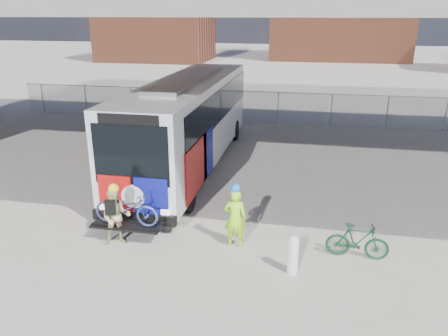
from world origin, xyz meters
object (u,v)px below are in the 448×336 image
(cyclist_hivis, at_px, (235,216))
(bike_parked, at_px, (357,241))
(bollard, at_px, (293,253))
(cyclist_tan, at_px, (116,216))
(bus, at_px, (189,116))

(cyclist_hivis, bearing_deg, bike_parked, 174.93)
(bollard, distance_m, cyclist_tan, 4.88)
(bollard, xyz_separation_m, cyclist_hivis, (-1.63, 1.05, 0.34))
(cyclist_tan, bearing_deg, bus, 67.40)
(bus, height_order, bollard, bus)
(cyclist_hivis, xyz_separation_m, cyclist_tan, (-3.22, -0.55, -0.03))
(bus, relative_size, bollard, 12.59)
(bike_parked, bearing_deg, cyclist_hivis, 92.66)
(bus, distance_m, bike_parked, 9.04)
(bus, height_order, bike_parked, bus)
(bus, distance_m, cyclist_tan, 6.97)
(cyclist_tan, xyz_separation_m, bike_parked, (6.45, 0.55, -0.36))
(bollard, bearing_deg, bike_parked, 33.11)
(bollard, xyz_separation_m, bike_parked, (1.61, 1.05, -0.06))
(bus, bearing_deg, bollard, -57.68)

